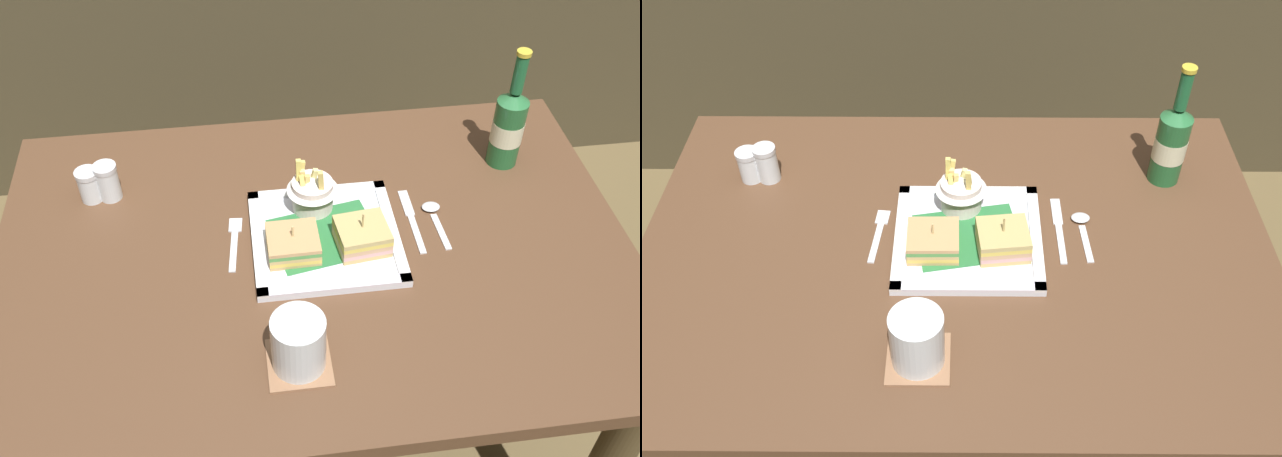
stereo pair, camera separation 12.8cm
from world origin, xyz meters
The scene contains 14 objects.
ground_plane centered at (0.00, 0.00, 0.00)m, with size 6.00×6.00×0.00m, color brown.
dining_table centered at (0.00, 0.00, 0.62)m, with size 1.15×0.81×0.75m.
square_plate centered at (0.02, 0.02, 0.76)m, with size 0.27×0.27×0.02m.
sandwich_half_left centered at (-0.04, -0.01, 0.78)m, with size 0.09×0.09×0.06m.
sandwich_half_right centered at (0.08, -0.01, 0.78)m, with size 0.10×0.09×0.08m.
fries_cup centered at (0.01, 0.10, 0.80)m, with size 0.10×0.10×0.11m.
beer_bottle centered at (0.41, 0.20, 0.84)m, with size 0.06×0.06×0.25m.
drink_coaster centered at (-0.06, -0.24, 0.75)m, with size 0.10×0.10×0.00m, color #986A4A.
water_glass centered at (-0.06, -0.24, 0.80)m, with size 0.08×0.08×0.10m.
fork centered at (-0.14, 0.04, 0.75)m, with size 0.03×0.14×0.00m.
knife centered at (0.19, 0.05, 0.75)m, with size 0.02×0.17×0.00m.
spoon centered at (0.23, 0.06, 0.76)m, with size 0.03×0.13×0.01m.
salt_shaker centered at (-0.41, 0.19, 0.78)m, with size 0.05×0.05×0.07m.
pepper_shaker centered at (-0.37, 0.19, 0.78)m, with size 0.04×0.04×0.08m.
Camera 2 is at (0.02, -0.91, 1.69)m, focal length 40.57 mm.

